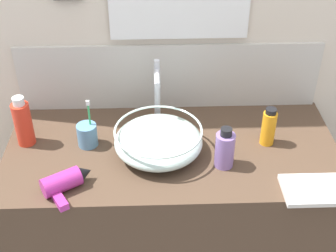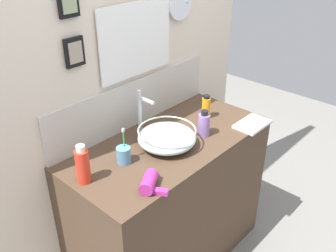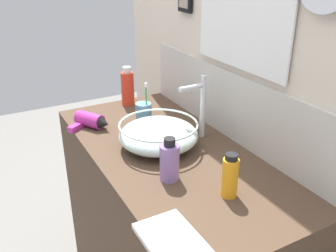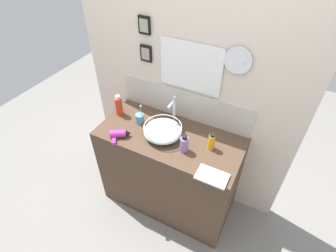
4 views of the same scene
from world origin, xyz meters
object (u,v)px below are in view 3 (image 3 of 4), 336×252
soap_dispenser (128,87)px  shampoo_bottle (169,161)px  toothbrush_cup (144,112)px  hand_towel (173,242)px  hair_drier (91,121)px  glass_bowl_sink (158,134)px  spray_bottle (230,176)px  faucet (200,103)px

soap_dispenser → shampoo_bottle: soap_dispenser is taller
toothbrush_cup → hand_towel: toothbrush_cup is taller
hair_drier → soap_dispenser: size_ratio=0.94×
glass_bowl_sink → shampoo_bottle: (0.22, -0.07, 0.01)m
soap_dispenser → hand_towel: 1.04m
glass_bowl_sink → hair_drier: size_ratio=1.70×
glass_bowl_sink → spray_bottle: spray_bottle is taller
glass_bowl_sink → faucet: size_ratio=1.18×
hair_drier → glass_bowl_sink: bearing=30.2°
toothbrush_cup → spray_bottle: bearing=-1.0°
soap_dispenser → hand_towel: (0.99, -0.29, -0.08)m
hair_drier → spray_bottle: bearing=17.5°
shampoo_bottle → hand_towel: shampoo_bottle is taller
toothbrush_cup → soap_dispenser: soap_dispenser is taller
soap_dispenser → hand_towel: bearing=-16.5°
spray_bottle → soap_dispenser: soap_dispenser is taller
spray_bottle → hand_towel: (0.11, -0.26, -0.06)m
faucet → hand_towel: bearing=-38.8°
faucet → toothbrush_cup: (-0.26, -0.13, -0.11)m
hand_towel → glass_bowl_sink: bearing=156.7°
toothbrush_cup → glass_bowl_sink: bearing=-12.4°
toothbrush_cup → shampoo_bottle: (0.48, -0.13, 0.02)m
faucet → soap_dispenser: 0.50m
hair_drier → shampoo_bottle: (0.53, 0.10, 0.04)m
spray_bottle → shampoo_bottle: size_ratio=0.97×
shampoo_bottle → toothbrush_cup: bearing=164.8°
faucet → hand_towel: 0.67m
glass_bowl_sink → hair_drier: glass_bowl_sink is taller
glass_bowl_sink → shampoo_bottle: 0.24m
hair_drier → spray_bottle: spray_bottle is taller
toothbrush_cup → shampoo_bottle: bearing=-15.2°
toothbrush_cup → hand_towel: (0.77, -0.28, -0.04)m
shampoo_bottle → soap_dispenser: bearing=168.0°
hair_drier → soap_dispenser: soap_dispenser is taller
soap_dispenser → toothbrush_cup: bearing=-4.9°
hair_drier → hand_towel: size_ratio=0.83×
hair_drier → toothbrush_cup: 0.24m
glass_bowl_sink → toothbrush_cup: (-0.26, 0.06, -0.01)m
faucet → toothbrush_cup: faucet is taller
soap_dispenser → shampoo_bottle: size_ratio=1.27×
toothbrush_cup → spray_bottle: toothbrush_cup is taller
faucet → hair_drier: (-0.30, -0.37, -0.12)m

